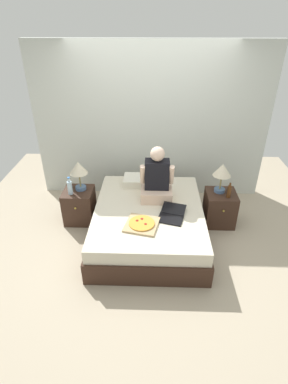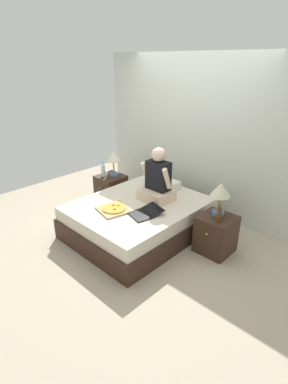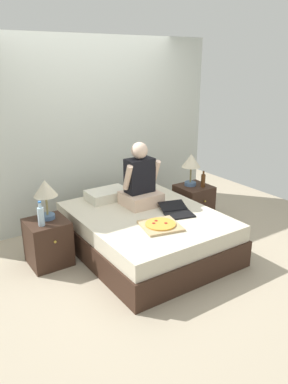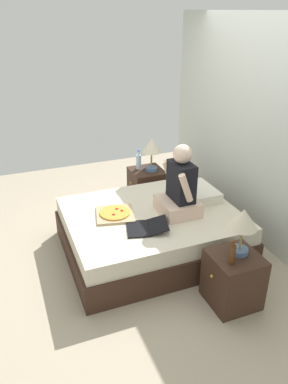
{
  "view_description": "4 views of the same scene",
  "coord_description": "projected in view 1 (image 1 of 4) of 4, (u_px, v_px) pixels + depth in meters",
  "views": [
    {
      "loc": [
        0.05,
        -3.43,
        2.79
      ],
      "look_at": [
        -0.06,
        -0.07,
        0.78
      ],
      "focal_mm": 28.0,
      "sensor_mm": 36.0,
      "label": 1
    },
    {
      "loc": [
        2.74,
        -2.74,
        2.38
      ],
      "look_at": [
        0.11,
        -0.0,
        0.7
      ],
      "focal_mm": 28.0,
      "sensor_mm": 36.0,
      "label": 2
    },
    {
      "loc": [
        -2.28,
        -3.34,
        2.2
      ],
      "look_at": [
        -0.09,
        -0.1,
        0.8
      ],
      "focal_mm": 35.0,
      "sensor_mm": 36.0,
      "label": 3
    },
    {
      "loc": [
        3.33,
        -1.4,
        2.5
      ],
      "look_at": [
        0.06,
        -0.11,
        0.79
      ],
      "focal_mm": 35.0,
      "sensor_mm": 36.0,
      "label": 4
    }
  ],
  "objects": [
    {
      "name": "laptop",
      "position": [
        171.0,
        216.0,
        3.93
      ],
      "size": [
        0.42,
        0.48,
        0.07
      ],
      "color": "black",
      "rests_on": "bed"
    },
    {
      "name": "nightstand_left",
      "position": [
        80.0,
        205.0,
        4.6
      ],
      "size": [
        0.44,
        0.47,
        0.52
      ],
      "color": "#382319",
      "rests_on": "ground"
    },
    {
      "name": "nightstand_right",
      "position": [
        220.0,
        208.0,
        4.54
      ],
      "size": [
        0.44,
        0.47,
        0.52
      ],
      "color": "#382319",
      "rests_on": "ground"
    },
    {
      "name": "lamp_on_right_nightstand",
      "position": [
        222.0,
        172.0,
        4.28
      ],
      "size": [
        0.26,
        0.26,
        0.45
      ],
      "color": "#4C6B93",
      "rests_on": "nightstand_right"
    },
    {
      "name": "pillow",
      "position": [
        141.0,
        181.0,
        4.68
      ],
      "size": [
        0.52,
        0.34,
        0.12
      ],
      "primitive_type": "cube",
      "color": "silver",
      "rests_on": "bed"
    },
    {
      "name": "pizza_box",
      "position": [
        142.0,
        224.0,
        3.78
      ],
      "size": [
        0.48,
        0.48,
        0.04
      ],
      "color": "tan",
      "rests_on": "bed"
    },
    {
      "name": "bed",
      "position": [
        149.0,
        222.0,
        4.25
      ],
      "size": [
        1.53,
        1.9,
        0.49
      ],
      "color": "#382319",
      "rests_on": "ground"
    },
    {
      "name": "person_seated",
      "position": [
        157.0,
        180.0,
        4.22
      ],
      "size": [
        0.47,
        0.4,
        0.78
      ],
      "color": "beige",
      "rests_on": "bed"
    },
    {
      "name": "lamp_on_left_nightstand",
      "position": [
        79.0,
        170.0,
        4.34
      ],
      "size": [
        0.26,
        0.26,
        0.45
      ],
      "color": "#4C6B93",
      "rests_on": "nightstand_left"
    },
    {
      "name": "ground_plane",
      "position": [
        148.0,
        236.0,
        4.38
      ],
      "size": [
        5.78,
        5.78,
        0.0
      ],
      "primitive_type": "plane",
      "color": "tan"
    },
    {
      "name": "wall_back",
      "position": [
        151.0,
        124.0,
        4.86
      ],
      "size": [
        3.78,
        0.12,
        2.5
      ],
      "primitive_type": "cube",
      "color": "silver",
      "rests_on": "ground"
    },
    {
      "name": "water_bottle",
      "position": [
        70.0,
        187.0,
        4.33
      ],
      "size": [
        0.07,
        0.07,
        0.28
      ],
      "color": "silver",
      "rests_on": "nightstand_left"
    },
    {
      "name": "beer_bottle",
      "position": [
        229.0,
        191.0,
        4.27
      ],
      "size": [
        0.06,
        0.06,
        0.23
      ],
      "color": "#512D14",
      "rests_on": "nightstand_right"
    }
  ]
}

